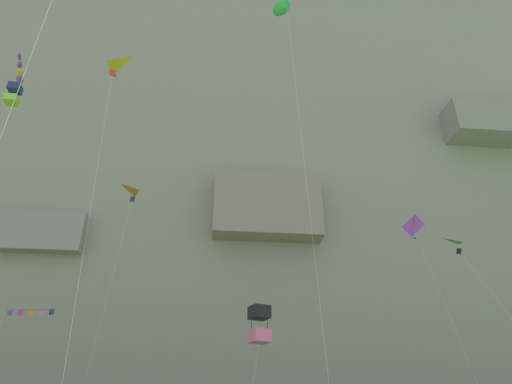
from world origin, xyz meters
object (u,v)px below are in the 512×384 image
(kite_delta_upper_right, at_px, (468,253))
(kite_banner_mid_center, at_px, (26,321))
(kite_delta_high_right, at_px, (105,70))
(kite_box_far_left, at_px, (259,324))
(kite_diamond_mid_right, at_px, (416,233))
(kite_windsock_upper_mid, at_px, (20,74))
(kite_box_front_field, at_px, (13,95))
(kite_delta_far_right, at_px, (138,199))

(kite_delta_upper_right, xyz_separation_m, kite_banner_mid_center, (-30.87, 13.00, -2.00))
(kite_delta_high_right, bearing_deg, kite_box_far_left, 19.14)
(kite_box_far_left, bearing_deg, kite_diamond_mid_right, 12.01)
(kite_diamond_mid_right, distance_m, kite_delta_upper_right, 5.68)
(kite_box_far_left, relative_size, kite_windsock_upper_mid, 0.28)
(kite_delta_upper_right, bearing_deg, kite_diamond_mid_right, 100.99)
(kite_box_front_field, height_order, kite_delta_high_right, kite_box_front_field)
(kite_banner_mid_center, relative_size, kite_windsock_upper_mid, 0.34)
(kite_box_far_left, height_order, kite_box_front_field, kite_box_front_field)
(kite_delta_far_right, height_order, kite_box_far_left, kite_delta_far_right)
(kite_box_far_left, xyz_separation_m, kite_windsock_upper_mid, (-22.86, 8.28, 25.62))
(kite_delta_upper_right, xyz_separation_m, kite_box_front_field, (-32.20, 3.41, 13.18))
(kite_delta_far_right, height_order, kite_delta_high_right, kite_delta_high_right)
(kite_delta_upper_right, xyz_separation_m, kite_delta_high_right, (-23.96, -1.82, 11.52))
(kite_delta_far_right, xyz_separation_m, kite_box_front_field, (-9.24, -7.24, 4.93))
(kite_box_far_left, distance_m, kite_box_front_field, 25.90)
(kite_diamond_mid_right, bearing_deg, kite_box_front_field, -177.92)
(kite_delta_upper_right, distance_m, kite_banner_mid_center, 33.56)
(kite_box_far_left, bearing_deg, kite_banner_mid_center, 148.06)
(kite_box_far_left, height_order, kite_delta_high_right, kite_delta_high_right)
(kite_diamond_mid_right, relative_size, kite_banner_mid_center, 1.49)
(kite_banner_mid_center, bearing_deg, kite_delta_high_right, -65.00)
(kite_banner_mid_center, relative_size, kite_delta_high_right, 0.48)
(kite_box_far_left, distance_m, kite_banner_mid_center, 21.03)
(kite_windsock_upper_mid, xyz_separation_m, kite_delta_high_right, (12.03, -12.04, -9.81))
(kite_delta_upper_right, relative_size, kite_windsock_upper_mid, 0.39)
(kite_diamond_mid_right, xyz_separation_m, kite_banner_mid_center, (-29.99, 8.46, -5.30))
(kite_windsock_upper_mid, bearing_deg, kite_banner_mid_center, 28.57)
(kite_delta_far_right, relative_size, kite_box_front_field, 0.80)
(kite_delta_upper_right, bearing_deg, kite_banner_mid_center, 157.16)
(kite_banner_mid_center, bearing_deg, kite_box_far_left, -31.94)
(kite_delta_high_right, bearing_deg, kite_box_front_field, 147.61)
(kite_delta_far_right, distance_m, kite_banner_mid_center, 13.16)
(kite_box_front_field, bearing_deg, kite_box_far_left, -4.40)
(kite_delta_far_right, height_order, kite_delta_upper_right, kite_delta_far_right)
(kite_banner_mid_center, bearing_deg, kite_box_front_field, -97.90)
(kite_banner_mid_center, distance_m, kite_windsock_upper_mid, 24.05)
(kite_box_far_left, distance_m, kite_windsock_upper_mid, 35.32)
(kite_delta_high_right, bearing_deg, kite_delta_far_right, 85.42)
(kite_delta_far_right, height_order, kite_banner_mid_center, kite_delta_far_right)
(kite_banner_mid_center, xyz_separation_m, kite_delta_high_right, (6.91, -14.82, 13.53))
(kite_windsock_upper_mid, relative_size, kite_delta_high_right, 1.39)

